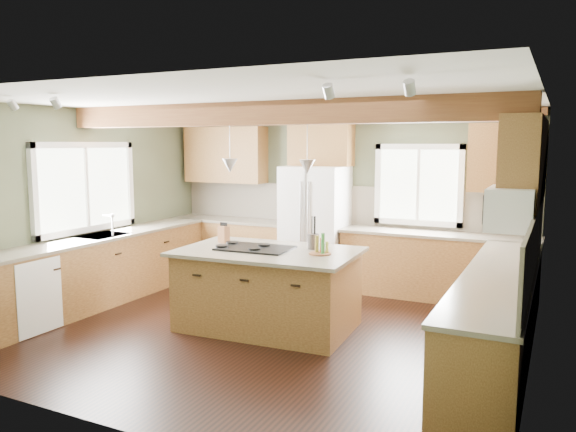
% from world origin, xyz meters
% --- Properties ---
extents(floor, '(5.60, 5.60, 0.00)m').
position_xyz_m(floor, '(0.00, 0.00, 0.00)').
color(floor, black).
rests_on(floor, ground).
extents(ceiling, '(5.60, 5.60, 0.00)m').
position_xyz_m(ceiling, '(0.00, 0.00, 2.60)').
color(ceiling, silver).
rests_on(ceiling, wall_back).
extents(wall_back, '(5.60, 0.00, 5.60)m').
position_xyz_m(wall_back, '(0.00, 2.50, 1.30)').
color(wall_back, '#464C35').
rests_on(wall_back, ground).
extents(wall_left, '(0.00, 5.00, 5.00)m').
position_xyz_m(wall_left, '(-2.80, 0.00, 1.30)').
color(wall_left, '#464C35').
rests_on(wall_left, ground).
extents(wall_right, '(0.00, 5.00, 5.00)m').
position_xyz_m(wall_right, '(2.80, 0.00, 1.30)').
color(wall_right, '#464C35').
rests_on(wall_right, ground).
extents(ceiling_beam, '(5.55, 0.26, 0.26)m').
position_xyz_m(ceiling_beam, '(0.00, 0.08, 2.47)').
color(ceiling_beam, brown).
rests_on(ceiling_beam, ceiling).
extents(soffit_trim, '(5.55, 0.20, 0.10)m').
position_xyz_m(soffit_trim, '(0.00, 2.40, 2.54)').
color(soffit_trim, brown).
rests_on(soffit_trim, ceiling).
extents(backsplash_back, '(5.58, 0.03, 0.58)m').
position_xyz_m(backsplash_back, '(0.00, 2.48, 1.21)').
color(backsplash_back, brown).
rests_on(backsplash_back, wall_back).
extents(backsplash_right, '(0.03, 3.70, 0.58)m').
position_xyz_m(backsplash_right, '(2.78, 0.05, 1.21)').
color(backsplash_right, brown).
rests_on(backsplash_right, wall_right).
extents(base_cab_back_left, '(2.02, 0.60, 0.88)m').
position_xyz_m(base_cab_back_left, '(-1.79, 2.20, 0.44)').
color(base_cab_back_left, brown).
rests_on(base_cab_back_left, floor).
extents(counter_back_left, '(2.06, 0.64, 0.04)m').
position_xyz_m(counter_back_left, '(-1.79, 2.20, 0.90)').
color(counter_back_left, brown).
rests_on(counter_back_left, base_cab_back_left).
extents(base_cab_back_right, '(2.62, 0.60, 0.88)m').
position_xyz_m(base_cab_back_right, '(1.49, 2.20, 0.44)').
color(base_cab_back_right, brown).
rests_on(base_cab_back_right, floor).
extents(counter_back_right, '(2.66, 0.64, 0.04)m').
position_xyz_m(counter_back_right, '(1.49, 2.20, 0.90)').
color(counter_back_right, brown).
rests_on(counter_back_right, base_cab_back_right).
extents(base_cab_left, '(0.60, 3.70, 0.88)m').
position_xyz_m(base_cab_left, '(-2.50, 0.05, 0.44)').
color(base_cab_left, brown).
rests_on(base_cab_left, floor).
extents(counter_left, '(0.64, 3.74, 0.04)m').
position_xyz_m(counter_left, '(-2.50, 0.05, 0.90)').
color(counter_left, brown).
rests_on(counter_left, base_cab_left).
extents(base_cab_right, '(0.60, 3.70, 0.88)m').
position_xyz_m(base_cab_right, '(2.50, 0.05, 0.44)').
color(base_cab_right, brown).
rests_on(base_cab_right, floor).
extents(counter_right, '(0.64, 3.74, 0.04)m').
position_xyz_m(counter_right, '(2.50, 0.05, 0.90)').
color(counter_right, brown).
rests_on(counter_right, base_cab_right).
extents(upper_cab_back_left, '(1.40, 0.35, 0.90)m').
position_xyz_m(upper_cab_back_left, '(-1.99, 2.33, 1.95)').
color(upper_cab_back_left, brown).
rests_on(upper_cab_back_left, wall_back).
extents(upper_cab_over_fridge, '(0.96, 0.35, 0.70)m').
position_xyz_m(upper_cab_over_fridge, '(-0.30, 2.33, 2.15)').
color(upper_cab_over_fridge, brown).
rests_on(upper_cab_over_fridge, wall_back).
extents(upper_cab_right, '(0.35, 2.20, 0.90)m').
position_xyz_m(upper_cab_right, '(2.62, 0.90, 1.95)').
color(upper_cab_right, brown).
rests_on(upper_cab_right, wall_right).
extents(upper_cab_back_corner, '(0.90, 0.35, 0.90)m').
position_xyz_m(upper_cab_back_corner, '(2.30, 2.33, 1.95)').
color(upper_cab_back_corner, brown).
rests_on(upper_cab_back_corner, wall_back).
extents(window_left, '(0.04, 1.60, 1.05)m').
position_xyz_m(window_left, '(-2.78, 0.05, 1.55)').
color(window_left, white).
rests_on(window_left, wall_left).
extents(window_back, '(1.10, 0.04, 1.00)m').
position_xyz_m(window_back, '(1.15, 2.48, 1.55)').
color(window_back, white).
rests_on(window_back, wall_back).
extents(sink, '(0.50, 0.65, 0.03)m').
position_xyz_m(sink, '(-2.50, 0.05, 0.91)').
color(sink, '#262628').
rests_on(sink, counter_left).
extents(faucet, '(0.02, 0.02, 0.28)m').
position_xyz_m(faucet, '(-2.32, 0.05, 1.05)').
color(faucet, '#B2B2B7').
rests_on(faucet, sink).
extents(dishwasher, '(0.60, 0.60, 0.84)m').
position_xyz_m(dishwasher, '(-2.49, -1.25, 0.43)').
color(dishwasher, white).
rests_on(dishwasher, floor).
extents(oven, '(0.60, 0.72, 0.84)m').
position_xyz_m(oven, '(2.49, -1.25, 0.43)').
color(oven, white).
rests_on(oven, floor).
extents(microwave, '(0.40, 0.70, 0.38)m').
position_xyz_m(microwave, '(2.58, -0.05, 1.55)').
color(microwave, white).
rests_on(microwave, wall_right).
extents(pendant_left, '(0.18, 0.18, 0.16)m').
position_xyz_m(pendant_left, '(-0.49, 0.06, 1.88)').
color(pendant_left, '#B2B2B7').
rests_on(pendant_left, ceiling).
extents(pendant_right, '(0.18, 0.18, 0.16)m').
position_xyz_m(pendant_right, '(0.46, 0.11, 1.88)').
color(pendant_right, '#B2B2B7').
rests_on(pendant_right, ceiling).
extents(refrigerator, '(0.90, 0.74, 1.80)m').
position_xyz_m(refrigerator, '(-0.30, 2.12, 0.90)').
color(refrigerator, white).
rests_on(refrigerator, floor).
extents(island, '(1.98, 1.28, 0.88)m').
position_xyz_m(island, '(-0.01, 0.08, 0.44)').
color(island, brown).
rests_on(island, floor).
extents(island_top, '(2.11, 1.41, 0.04)m').
position_xyz_m(island_top, '(-0.01, 0.08, 0.90)').
color(island_top, brown).
rests_on(island_top, island).
extents(cooktop, '(0.86, 0.60, 0.02)m').
position_xyz_m(cooktop, '(-0.17, 0.07, 0.93)').
color(cooktop, black).
rests_on(cooktop, island_top).
extents(knife_block, '(0.14, 0.12, 0.21)m').
position_xyz_m(knife_block, '(-0.73, 0.27, 1.02)').
color(knife_block, brown).
rests_on(knife_block, island_top).
extents(utensil_crock, '(0.14, 0.14, 0.17)m').
position_xyz_m(utensil_crock, '(0.43, 0.38, 1.01)').
color(utensil_crock, '#443C36').
rests_on(utensil_crock, island_top).
extents(bottle_tray, '(0.28, 0.28, 0.23)m').
position_xyz_m(bottle_tray, '(0.62, 0.12, 1.03)').
color(bottle_tray, brown).
rests_on(bottle_tray, island_top).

